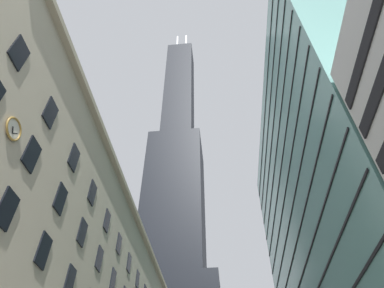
{
  "coord_description": "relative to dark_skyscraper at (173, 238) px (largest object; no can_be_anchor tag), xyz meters",
  "views": [
    {
      "loc": [
        1.13,
        -12.12,
        1.62
      ],
      "look_at": [
        -1.32,
        12.12,
        25.48
      ],
      "focal_mm": 31.66,
      "sensor_mm": 36.0,
      "label": 1
    }
  ],
  "objects": [
    {
      "name": "dark_skyscraper",
      "position": [
        0.0,
        0.0,
        0.0
      ],
      "size": [
        29.79,
        29.79,
        197.4
      ],
      "color": "black",
      "rests_on": "ground"
    },
    {
      "name": "glass_office_midrise",
      "position": [
        35.6,
        -57.74,
        -30.98
      ],
      "size": [
        18.12,
        54.45,
        55.86
      ],
      "color": "slate",
      "rests_on": "ground"
    }
  ]
}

